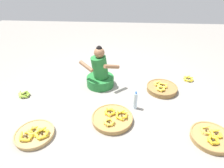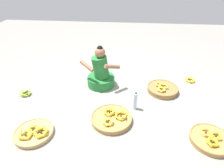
{
  "view_description": "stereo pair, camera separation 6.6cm",
  "coord_description": "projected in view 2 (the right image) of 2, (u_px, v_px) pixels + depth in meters",
  "views": [
    {
      "loc": [
        0.17,
        -2.77,
        1.99
      ],
      "look_at": [
        0.0,
        -0.2,
        0.35
      ],
      "focal_mm": 30.16,
      "sensor_mm": 36.0,
      "label": 1
    },
    {
      "loc": [
        0.24,
        -2.76,
        1.99
      ],
      "look_at": [
        0.0,
        -0.2,
        0.35
      ],
      "focal_mm": 30.16,
      "sensor_mm": 36.0,
      "label": 2
    }
  ],
  "objects": [
    {
      "name": "water_bottle",
      "position": [
        135.0,
        101.0,
        2.99
      ],
      "size": [
        0.06,
        0.06,
        0.32
      ],
      "color": "silver",
      "rests_on": "ground"
    },
    {
      "name": "banana_basket_back_right",
      "position": [
        163.0,
        89.0,
        3.46
      ],
      "size": [
        0.56,
        0.56,
        0.16
      ],
      "color": "olive",
      "rests_on": "ground"
    },
    {
      "name": "loose_bananas_front_center",
      "position": [
        26.0,
        93.0,
        3.39
      ],
      "size": [
        0.24,
        0.23,
        0.09
      ],
      "color": "#8CAD38",
      "rests_on": "ground"
    },
    {
      "name": "banana_basket_near_vendor",
      "position": [
        211.0,
        139.0,
        2.48
      ],
      "size": [
        0.54,
        0.54,
        0.14
      ],
      "color": "#A87F47",
      "rests_on": "ground"
    },
    {
      "name": "banana_basket_front_right",
      "position": [
        112.0,
        118.0,
        2.81
      ],
      "size": [
        0.62,
        0.62,
        0.15
      ],
      "color": "#A87F47",
      "rests_on": "ground"
    },
    {
      "name": "loose_bananas_mid_left",
      "position": [
        190.0,
        80.0,
        3.78
      ],
      "size": [
        0.22,
        0.23,
        0.09
      ],
      "color": "yellow",
      "rests_on": "ground"
    },
    {
      "name": "ground_plane",
      "position": [
        113.0,
        94.0,
        3.41
      ],
      "size": [
        10.0,
        10.0,
        0.0
      ],
      "primitive_type": "plane",
      "color": "gray"
    },
    {
      "name": "vendor_woman_front",
      "position": [
        101.0,
        73.0,
        3.54
      ],
      "size": [
        0.74,
        0.52,
        0.8
      ],
      "color": "#237233",
      "rests_on": "ground"
    },
    {
      "name": "banana_basket_mid_right",
      "position": [
        34.0,
        132.0,
        2.58
      ],
      "size": [
        0.54,
        0.54,
        0.14
      ],
      "color": "tan",
      "rests_on": "ground"
    }
  ]
}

